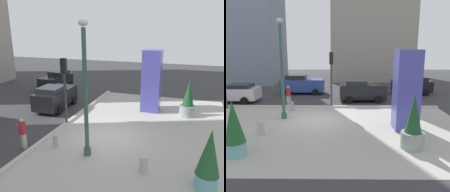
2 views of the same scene
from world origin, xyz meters
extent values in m
plane|color=#38383A|center=(0.00, 4.00, 0.00)|extent=(60.00, 60.00, 0.00)
cube|color=#ADA89E|center=(0.00, -2.00, 0.00)|extent=(18.00, 10.00, 0.02)
cube|color=#B7B2A8|center=(0.00, 3.12, 0.08)|extent=(18.00, 0.24, 0.16)
cylinder|color=#335642|center=(-2.36, 0.23, 0.20)|extent=(0.36, 0.36, 0.40)
cylinder|color=#335642|center=(-2.36, 0.23, 3.05)|extent=(0.20, 0.20, 6.09)
ellipsoid|color=silver|center=(-2.36, 0.23, 6.27)|extent=(0.44, 0.44, 0.28)
cube|color=#4C4CAD|center=(5.15, -1.60, 2.28)|extent=(1.33, 1.33, 4.56)
cylinder|color=#6BB2B2|center=(-3.17, -5.20, 0.32)|extent=(0.87, 0.87, 0.64)
cylinder|color=#382819|center=(-3.17, -5.20, 0.62)|extent=(0.80, 0.80, 0.04)
cone|color=#235B2D|center=(-3.17, -5.20, 1.56)|extent=(0.90, 0.90, 1.85)
cylinder|color=gray|center=(4.79, -4.27, 0.39)|extent=(1.09, 1.09, 0.79)
cylinder|color=#382819|center=(4.79, -4.27, 0.77)|extent=(1.01, 1.01, 0.04)
cone|color=#1E4C28|center=(4.79, -4.27, 1.69)|extent=(0.78, 0.78, 1.82)
cylinder|color=#99999E|center=(-2.20, 2.15, 0.28)|extent=(0.26, 0.26, 0.55)
sphere|color=#99999E|center=(-2.20, 2.15, 0.63)|extent=(0.24, 0.24, 0.24)
cylinder|color=#99999E|center=(-2.03, 2.15, 0.30)|extent=(0.12, 0.10, 0.10)
cylinder|color=#B2ADA3|center=(-2.91, -2.69, 0.38)|extent=(0.36, 0.36, 0.75)
cylinder|color=#333833|center=(0.69, 3.09, 1.70)|extent=(0.14, 0.14, 3.40)
cube|color=black|center=(0.69, 3.09, 3.85)|extent=(0.28, 0.32, 0.90)
sphere|color=yellow|center=(0.69, 3.26, 3.85)|extent=(0.18, 0.18, 0.18)
cube|color=black|center=(3.31, 5.46, 0.88)|extent=(4.05, 2.00, 1.21)
cube|color=#1E2328|center=(2.72, 5.43, 1.67)|extent=(1.86, 1.69, 0.37)
cylinder|color=black|center=(4.50, 6.43, 0.32)|extent=(0.65, 0.25, 0.64)
cylinder|color=black|center=(4.58, 4.60, 0.32)|extent=(0.65, 0.25, 0.64)
cylinder|color=black|center=(2.04, 6.32, 0.32)|extent=(0.65, 0.25, 0.64)
cylinder|color=black|center=(2.12, 4.49, 0.32)|extent=(0.65, 0.25, 0.64)
cube|color=#2D4793|center=(-2.43, 8.75, 0.88)|extent=(4.31, 1.88, 1.21)
cube|color=#1E2328|center=(-3.08, 8.75, 1.70)|extent=(1.95, 1.64, 0.43)
cylinder|color=black|center=(-1.11, 9.69, 0.32)|extent=(0.64, 0.23, 0.64)
cylinder|color=black|center=(-1.09, 7.84, 0.32)|extent=(0.64, 0.23, 0.64)
cylinder|color=black|center=(-3.77, 9.67, 0.32)|extent=(0.64, 0.23, 0.64)
cylinder|color=black|center=(-3.76, 7.82, 0.32)|extent=(0.64, 0.23, 0.64)
cube|color=silver|center=(-7.90, 5.02, 0.76)|extent=(4.40, 1.96, 0.98)
cube|color=#1E2328|center=(-7.24, 5.00, 1.41)|extent=(2.00, 1.69, 0.30)
cylinder|color=black|center=(-6.56, 4.05, 0.32)|extent=(0.64, 0.23, 0.64)
cylinder|color=black|center=(-6.52, 5.93, 0.32)|extent=(0.64, 0.23, 0.64)
cube|color=black|center=(8.52, 8.64, 0.82)|extent=(3.88, 1.94, 1.10)
cube|color=#1E2328|center=(9.10, 8.62, 1.56)|extent=(1.78, 1.65, 0.39)
cylinder|color=black|center=(7.31, 7.79, 0.32)|extent=(0.65, 0.24, 0.64)
cylinder|color=black|center=(7.37, 9.59, 0.32)|extent=(0.65, 0.24, 0.64)
cylinder|color=black|center=(9.67, 7.70, 0.32)|extent=(0.65, 0.24, 0.64)
cylinder|color=black|center=(9.74, 9.50, 0.32)|extent=(0.65, 0.24, 0.64)
cube|color=#B2AD9E|center=(-2.78, 3.66, 0.41)|extent=(0.30, 0.34, 0.82)
cylinder|color=maroon|center=(-2.78, 3.66, 1.13)|extent=(0.47, 0.47, 0.62)
sphere|color=tan|center=(-2.78, 3.66, 1.55)|extent=(0.22, 0.22, 0.22)
camera|label=1|loc=(-11.76, -4.24, 6.08)|focal=37.57mm
camera|label=2|loc=(1.42, -14.65, 4.72)|focal=37.47mm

